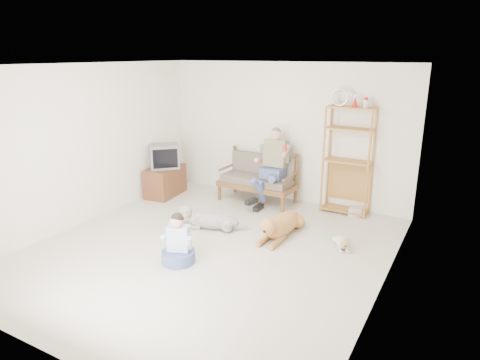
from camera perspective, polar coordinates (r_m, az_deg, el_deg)
The scene contains 17 objects.
floor at distance 6.57m, azimuth -4.03°, elevation -9.18°, with size 5.50×5.50×0.00m, color silver.
ceiling at distance 5.92m, azimuth -4.57°, elevation 15.06°, with size 5.50×5.50×0.00m, color silver.
wall_back at distance 8.49m, azimuth 6.02°, elevation 6.29°, with size 5.00×5.00×0.00m, color silver.
wall_front at distance 4.22m, azimuth -25.39°, elevation -5.99°, with size 5.00×5.00×0.00m, color silver.
wall_left at distance 7.74m, azimuth -19.98°, elevation 4.39°, with size 5.50×5.50×0.00m, color silver.
wall_right at distance 5.21m, azimuth 19.34°, elevation -1.13°, with size 5.50×5.50×0.00m, color silver.
loveseat at distance 8.48m, azimuth 2.52°, elevation 0.36°, with size 1.52×0.74×0.95m.
man at distance 8.10m, azimuth 3.90°, elevation 1.08°, with size 0.57×0.82×1.33m.
etagere at distance 7.95m, azimuth 14.16°, elevation 2.63°, with size 0.87×0.38×2.27m.
book_stack at distance 8.11m, azimuth 15.10°, elevation -4.04°, with size 0.24×0.17×0.15m, color silver.
tv_stand at distance 9.00m, azimuth -9.99°, elevation -0.14°, with size 0.59×0.95×0.60m.
crt_tv at distance 8.83m, azimuth -10.09°, elevation 3.15°, with size 0.73×0.73×0.48m.
wall_outlet at distance 9.26m, azimuth -1.32°, elevation 0.58°, with size 0.12×0.02×0.08m, color silver.
golden_retriever at distance 6.97m, azimuth 5.41°, elevation -6.02°, with size 0.39×1.49×0.45m.
shaggy_dog at distance 7.27m, azimuth -4.46°, elevation -5.28°, with size 1.23×0.56×0.38m.
terrier at distance 6.74m, azimuth 13.45°, elevation -8.10°, with size 0.35×0.53×0.22m.
child at distance 6.13m, azimuth -8.24°, elevation -8.54°, with size 0.47×0.47×0.75m.
Camera 1 is at (3.28, -4.93, 2.85)m, focal length 32.00 mm.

